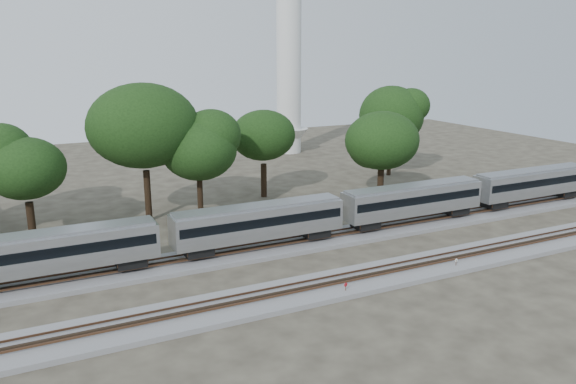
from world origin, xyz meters
TOP-DOWN VIEW (x-y plane):
  - ground at (0.00, 0.00)m, footprint 160.00×160.00m
  - track_far at (0.00, 6.00)m, footprint 160.00×5.00m
  - track_near at (0.00, -4.00)m, footprint 160.00×5.00m
  - train at (16.37, 6.00)m, footprint 120.27×2.92m
  - switch_stand_red at (0.81, -5.65)m, footprint 0.32×0.12m
  - switch_stand_white at (12.07, -5.37)m, footprint 0.32×0.06m
  - switch_lever at (6.72, -5.57)m, footprint 0.55×0.40m
  - tree_2 at (-20.26, 18.87)m, footprint 7.40×7.40m
  - tree_3 at (-8.45, 20.47)m, footprint 10.67×10.67m
  - tree_4 at (-2.79, 19.65)m, footprint 7.95×7.95m
  - tree_5 at (7.12, 24.43)m, footprint 8.05×8.05m
  - tree_6 at (19.77, 16.85)m, footprint 7.59×7.59m
  - tree_7 at (29.10, 27.88)m, footprint 9.05×9.05m

SIDE VIEW (x-z plane):
  - ground at x=0.00m, z-range 0.00..0.00m
  - switch_lever at x=6.72m, z-range 0.00..0.30m
  - track_far at x=0.00m, z-range -0.16..0.57m
  - track_near at x=0.00m, z-range -0.16..0.57m
  - switch_stand_white at x=12.07m, z-range 0.14..1.14m
  - switch_stand_red at x=0.81m, z-range 0.14..1.18m
  - train at x=16.37m, z-range 0.90..5.20m
  - tree_2 at x=-20.26m, z-range 2.04..12.48m
  - tree_6 at x=19.77m, z-range 2.10..12.80m
  - tree_4 at x=-2.79m, z-range 2.20..13.41m
  - tree_5 at x=7.12m, z-range 2.23..13.58m
  - tree_7 at x=29.10m, z-range 2.51..15.27m
  - tree_3 at x=-8.45m, z-range 2.97..18.02m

